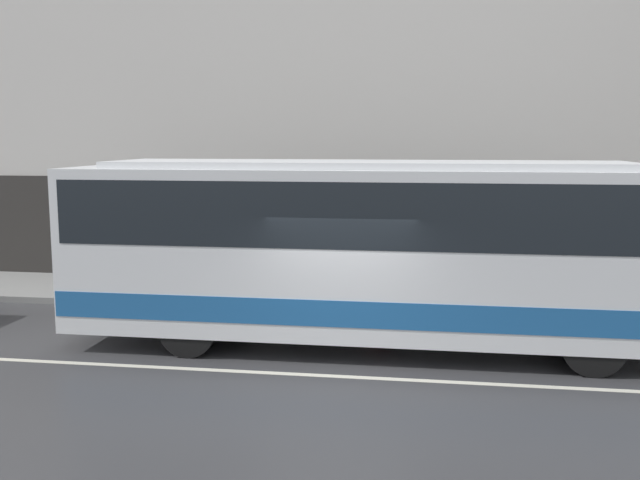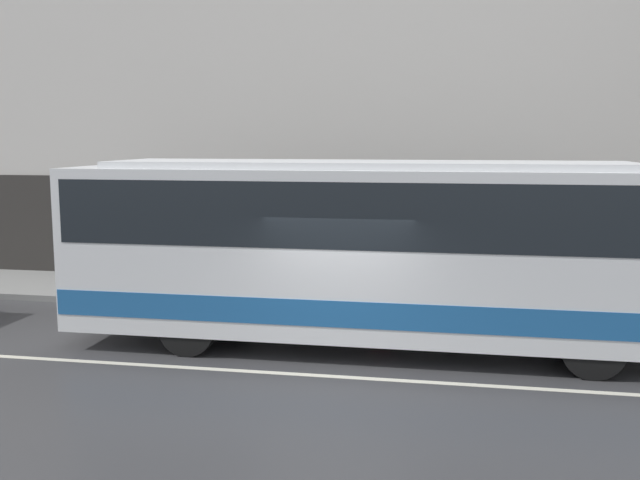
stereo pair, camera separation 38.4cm
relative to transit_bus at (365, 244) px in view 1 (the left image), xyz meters
name	(u,v)px [view 1 (the left image)]	position (x,y,z in m)	size (l,w,h in m)	color
ground_plane	(336,376)	(-0.30, -1.77, -1.91)	(60.00, 60.00, 0.00)	#38383A
sidewalk	(366,298)	(-0.30, 3.70, -1.83)	(60.00, 2.95, 0.15)	gray
building_facade	(374,37)	(-0.30, 5.32, 4.36)	(60.00, 0.35, 12.96)	silver
lane_stripe	(336,376)	(-0.30, -1.77, -1.90)	(54.00, 0.14, 0.01)	beige
transit_bus	(365,244)	(0.00, 0.00, 0.00)	(10.78, 2.54, 3.39)	white
pedestrian_waiting	(379,261)	(-0.02, 4.01, -0.99)	(0.36, 0.36, 1.65)	maroon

